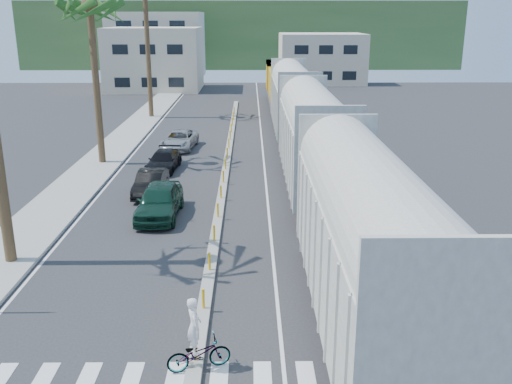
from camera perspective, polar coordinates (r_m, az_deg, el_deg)
The scene contains 13 objects.
ground at distance 17.87m, azimuth -5.76°, elevation -14.97°, with size 140.00×140.00×0.00m, color #28282B.
sidewalk at distance 42.36m, azimuth -14.38°, elevation 3.85°, with size 3.00×90.00×0.15m, color gray.
rails at distance 44.22m, azimuth 3.87°, elevation 4.85°, with size 1.56×100.00×0.06m.
median at distance 36.29m, azimuth -3.07°, elevation 2.19°, with size 0.45×60.00×0.85m.
lane_markings at distance 41.33m, azimuth -5.77°, elevation 3.88°, with size 9.42×90.00×0.01m.
freight_train at distance 37.00m, azimuth 4.75°, elevation 6.93°, with size 3.00×60.94×5.85m.
buildings at distance 87.23m, azimuth -6.03°, elevation 13.79°, with size 38.00×27.00×10.00m.
hillside at distance 115.12m, azimuth -1.43°, elevation 15.51°, with size 80.00×20.00×12.00m, color #385628.
car_lead at distance 28.28m, azimuth -9.64°, elevation -0.86°, with size 2.05×4.90×1.66m, color #103123.
car_second at distance 31.95m, azimuth -10.48°, elevation 0.91°, with size 1.53×4.09×1.33m, color black.
car_third at distance 36.87m, azimuth -9.23°, elevation 3.10°, with size 2.08×4.42×1.25m, color black.
car_rear at distance 42.83m, azimuth -7.67°, elevation 5.19°, with size 2.64×4.96×1.33m, color #A8AAAD.
cyclist at distance 16.48m, azimuth -5.85°, elevation -15.18°, with size 1.63×2.16×2.20m.
Camera 1 is at (1.58, -15.05, 9.50)m, focal length 40.00 mm.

